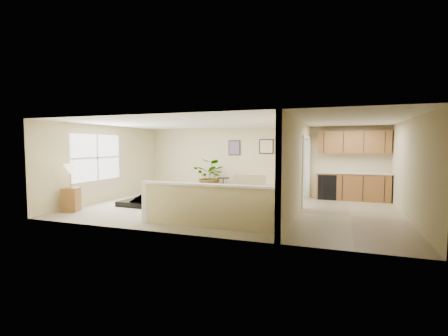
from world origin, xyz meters
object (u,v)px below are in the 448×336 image
(piano_bench, at_px, (175,200))
(lamp_stand, at_px, (71,192))
(loveseat, at_px, (257,185))
(palm_plant, at_px, (211,177))
(accent_table, at_px, (223,184))
(piano, at_px, (150,185))
(small_plant, at_px, (283,191))

(piano_bench, distance_m, lamp_stand, 2.88)
(loveseat, relative_size, palm_plant, 1.46)
(loveseat, bearing_deg, piano_bench, -137.38)
(piano_bench, bearing_deg, loveseat, 60.94)
(accent_table, bearing_deg, loveseat, 19.59)
(piano, relative_size, accent_table, 2.88)
(palm_plant, bearing_deg, small_plant, -2.23)
(piano, distance_m, small_plant, 4.53)
(palm_plant, bearing_deg, accent_table, -12.24)
(piano_bench, xyz_separation_m, small_plant, (2.75, 2.72, 0.03))
(small_plant, relative_size, lamp_stand, 0.47)
(palm_plant, xyz_separation_m, lamp_stand, (-2.45, -4.33, -0.10))
(piano, bearing_deg, accent_table, 61.48)
(lamp_stand, bearing_deg, accent_table, 54.63)
(accent_table, relative_size, small_plant, 1.06)
(piano, bearing_deg, small_plant, 37.15)
(piano_bench, relative_size, accent_table, 1.05)
(piano_bench, relative_size, small_plant, 1.12)
(piano, relative_size, loveseat, 0.96)
(piano, distance_m, palm_plant, 2.81)
(piano, height_order, small_plant, piano)
(loveseat, distance_m, palm_plant, 1.78)
(palm_plant, bearing_deg, piano_bench, -90.18)
(piano, bearing_deg, palm_plant, 72.27)
(piano_bench, xyz_separation_m, lamp_stand, (-2.44, -1.50, 0.33))
(palm_plant, distance_m, small_plant, 2.78)
(piano_bench, distance_m, small_plant, 3.87)
(piano_bench, bearing_deg, small_plant, 44.68)
(loveseat, xyz_separation_m, lamp_stand, (-4.18, -4.64, 0.20))
(loveseat, height_order, lamp_stand, lamp_stand)
(piano, relative_size, lamp_stand, 1.42)
(small_plant, distance_m, lamp_stand, 6.70)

